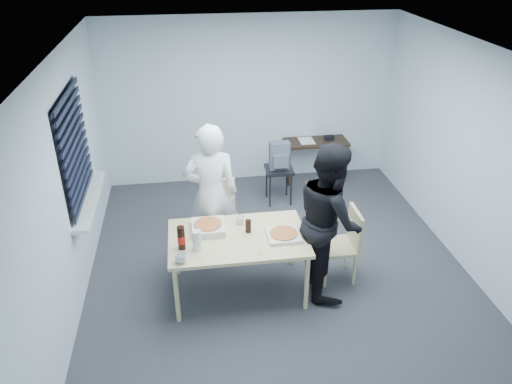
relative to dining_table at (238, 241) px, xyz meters
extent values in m
plane|color=#2C2D31|center=(0.52, 0.38, -0.67)|extent=(5.00, 5.00, 0.00)
plane|color=white|center=(0.52, 0.38, 1.93)|extent=(5.00, 5.00, 0.00)
plane|color=silver|center=(0.52, 2.88, 0.63)|extent=(4.50, 0.00, 4.50)
plane|color=silver|center=(0.52, -2.12, 0.63)|extent=(4.50, 0.00, 4.50)
plane|color=silver|center=(-1.73, 0.38, 0.63)|extent=(0.00, 5.00, 5.00)
plane|color=silver|center=(2.77, 0.38, 0.63)|extent=(0.00, 5.00, 5.00)
plane|color=black|center=(-1.72, 0.78, 0.88)|extent=(0.00, 1.30, 1.30)
cube|color=black|center=(-1.69, 0.78, 0.88)|extent=(0.04, 1.30, 1.25)
cube|color=silver|center=(-1.64, 0.78, 0.22)|extent=(0.18, 1.42, 0.05)
cube|color=beige|center=(0.00, 0.00, 0.04)|extent=(1.49, 0.94, 0.04)
cylinder|color=beige|center=(-0.69, -0.41, -0.32)|extent=(0.05, 0.05, 0.69)
cylinder|color=beige|center=(-0.69, 0.41, -0.32)|extent=(0.05, 0.05, 0.69)
cylinder|color=beige|center=(0.69, -0.41, -0.32)|extent=(0.05, 0.05, 0.69)
cylinder|color=beige|center=(0.69, 0.41, -0.32)|extent=(0.05, 0.05, 0.69)
cube|color=beige|center=(-0.12, 0.90, -0.24)|extent=(0.42, 0.42, 0.04)
cube|color=beige|center=(-0.12, 1.09, 0.00)|extent=(0.42, 0.04, 0.44)
cylinder|color=beige|center=(-0.29, 0.73, -0.46)|extent=(0.03, 0.03, 0.41)
cylinder|color=beige|center=(-0.29, 1.07, -0.46)|extent=(0.03, 0.03, 0.41)
cylinder|color=beige|center=(0.05, 0.73, -0.46)|extent=(0.03, 0.03, 0.41)
cylinder|color=beige|center=(0.05, 1.07, -0.46)|extent=(0.03, 0.03, 0.41)
cube|color=beige|center=(1.16, 0.07, -0.24)|extent=(0.42, 0.42, 0.04)
cube|color=beige|center=(1.35, 0.07, 0.00)|extent=(0.04, 0.42, 0.44)
cylinder|color=beige|center=(0.99, -0.10, -0.46)|extent=(0.03, 0.03, 0.41)
cylinder|color=beige|center=(0.99, 0.24, -0.46)|extent=(0.03, 0.03, 0.41)
cylinder|color=beige|center=(1.33, -0.10, -0.46)|extent=(0.03, 0.03, 0.41)
cylinder|color=beige|center=(1.33, 0.24, -0.46)|extent=(0.03, 0.03, 0.41)
imported|color=white|center=(-0.23, 0.71, 0.22)|extent=(0.65, 0.42, 1.77)
imported|color=black|center=(0.99, -0.05, 0.22)|extent=(0.47, 0.86, 1.77)
cube|color=black|center=(1.56, 2.66, -0.02)|extent=(1.00, 0.45, 0.04)
cylinder|color=black|center=(1.10, 2.48, -0.35)|extent=(0.04, 0.04, 0.62)
cylinder|color=black|center=(1.10, 2.84, -0.35)|extent=(0.04, 0.04, 0.62)
cylinder|color=black|center=(2.02, 2.48, -0.35)|extent=(0.04, 0.04, 0.62)
cylinder|color=black|center=(2.02, 2.84, -0.35)|extent=(0.04, 0.04, 0.62)
cube|color=black|center=(0.84, 2.00, -0.14)|extent=(0.40, 0.40, 0.04)
cylinder|color=black|center=(0.68, 1.84, -0.41)|extent=(0.04, 0.04, 0.51)
cylinder|color=black|center=(0.68, 2.15, -0.41)|extent=(0.04, 0.04, 0.51)
cylinder|color=black|center=(0.99, 1.84, -0.41)|extent=(0.04, 0.04, 0.51)
cylinder|color=black|center=(0.99, 2.15, -0.41)|extent=(0.04, 0.04, 0.51)
cube|color=slate|center=(0.84, 2.00, 0.09)|extent=(0.29, 0.16, 0.41)
cube|color=slate|center=(0.84, 1.89, 0.04)|extent=(0.21, 0.06, 0.19)
cube|color=silver|center=(-0.31, 0.18, 0.08)|extent=(0.36, 0.36, 0.04)
cube|color=silver|center=(-0.31, 0.18, 0.12)|extent=(0.36, 0.36, 0.04)
cylinder|color=#CC7F38|center=(-0.31, 0.18, 0.14)|extent=(0.30, 0.30, 0.01)
cube|color=silver|center=(0.49, -0.07, 0.08)|extent=(0.35, 0.35, 0.04)
cylinder|color=#CC7F38|center=(0.49, -0.07, 0.10)|extent=(0.30, 0.30, 0.01)
imported|color=silver|center=(-0.61, -0.37, 0.11)|extent=(0.17, 0.17, 0.10)
imported|color=silver|center=(0.06, 0.27, 0.11)|extent=(0.10, 0.10, 0.09)
cylinder|color=black|center=(0.13, 0.08, 0.13)|extent=(0.07, 0.07, 0.15)
cylinder|color=black|center=(-0.60, -0.14, 0.19)|extent=(0.08, 0.08, 0.26)
cylinder|color=red|center=(-0.60, -0.14, 0.17)|extent=(0.08, 0.08, 0.09)
cylinder|color=silver|center=(-0.44, -0.18, 0.17)|extent=(0.10, 0.10, 0.22)
torus|color=red|center=(0.20, -0.34, 0.06)|extent=(0.07, 0.07, 0.00)
cube|color=white|center=(1.41, 2.68, 0.01)|extent=(0.28, 0.35, 0.01)
cube|color=black|center=(1.78, 2.69, 0.03)|extent=(0.17, 0.15, 0.06)
camera|label=1|loc=(-0.46, -4.50, 3.03)|focal=35.00mm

